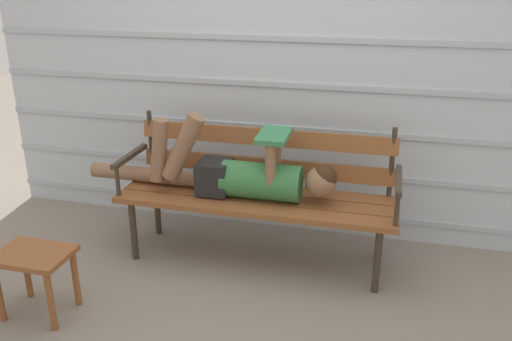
# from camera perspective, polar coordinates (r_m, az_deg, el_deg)

# --- Properties ---
(ground_plane) EXTENTS (12.00, 12.00, 0.00)m
(ground_plane) POSITION_cam_1_polar(r_m,az_deg,el_deg) (3.36, -0.79, -11.10)
(ground_plane) COLOR gray
(house_siding) EXTENTS (4.15, 0.08, 2.42)m
(house_siding) POSITION_cam_1_polar(r_m,az_deg,el_deg) (3.60, 2.19, 11.76)
(house_siding) COLOR #B2BCC6
(house_siding) RESTS_ON ground
(park_bench) EXTENTS (1.75, 0.49, 0.89)m
(park_bench) POSITION_cam_1_polar(r_m,az_deg,el_deg) (3.35, 0.30, -1.73)
(park_bench) COLOR brown
(park_bench) RESTS_ON ground
(reclining_person) EXTENTS (1.66, 0.25, 0.54)m
(reclining_person) POSITION_cam_1_polar(r_m,az_deg,el_deg) (3.28, -1.91, -0.32)
(reclining_person) COLOR #33703D
(footstool) EXTENTS (0.40, 0.29, 0.38)m
(footstool) POSITION_cam_1_polar(r_m,az_deg,el_deg) (3.11, -22.82, -9.43)
(footstool) COLOR brown
(footstool) RESTS_ON ground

